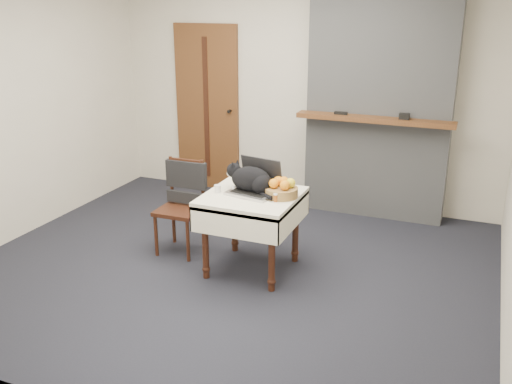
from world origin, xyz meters
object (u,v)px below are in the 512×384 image
at_px(laptop, 256,184).
at_px(cream_jar, 218,189).
at_px(chair, 183,193).
at_px(cat, 252,180).
at_px(door, 207,109).
at_px(fruit_basket, 282,189).
at_px(side_table, 252,207).
at_px(pill_bottle, 276,197).

relative_size(laptop, cream_jar, 6.88).
bearing_deg(chair, cat, -10.18).
distance_m(door, chair, 1.92).
relative_size(laptop, cat, 0.88).
bearing_deg(fruit_basket, side_table, -168.70).
bearing_deg(pill_bottle, cat, 151.71).
height_order(side_table, fruit_basket, fruit_basket).
bearing_deg(laptop, side_table, -89.44).
xyz_separation_m(laptop, cat, (-0.03, -0.01, 0.04)).
height_order(door, chair, door).
distance_m(door, cream_jar, 2.30).
distance_m(laptop, fruit_basket, 0.24).
relative_size(door, pill_bottle, 27.19).
height_order(laptop, cream_jar, laptop).
xyz_separation_m(door, fruit_basket, (1.65, -1.89, -0.24)).
height_order(pill_bottle, chair, chair).
relative_size(cream_jar, chair, 0.07).
height_order(door, fruit_basket, door).
distance_m(door, side_table, 2.42).
distance_m(laptop, pill_bottle, 0.29).
relative_size(side_table, cat, 1.53).
distance_m(pill_bottle, chair, 1.07).
bearing_deg(chair, pill_bottle, -15.64).
xyz_separation_m(side_table, cream_jar, (-0.29, -0.06, 0.15)).
relative_size(fruit_basket, chair, 0.32).
xyz_separation_m(side_table, fruit_basket, (0.25, 0.05, 0.18)).
distance_m(door, pill_bottle, 2.63).
relative_size(pill_bottle, fruit_basket, 0.26).
bearing_deg(cream_jar, laptop, 22.08).
distance_m(cat, pill_bottle, 0.32).
xyz_separation_m(laptop, pill_bottle, (0.24, -0.15, -0.03)).
xyz_separation_m(cream_jar, fruit_basket, (0.54, 0.11, 0.03)).
bearing_deg(cream_jar, fruit_basket, 11.41).
bearing_deg(fruit_basket, cat, 178.97).
xyz_separation_m(cat, chair, (-0.75, 0.12, -0.25)).
bearing_deg(fruit_basket, door, 131.17).
xyz_separation_m(cat, fruit_basket, (0.27, -0.00, -0.05)).
bearing_deg(door, laptop, -53.03).
relative_size(cat, chair, 0.58).
xyz_separation_m(door, pill_bottle, (1.65, -2.03, -0.26)).
relative_size(cream_jar, fruit_basket, 0.23).
distance_m(cat, fruit_basket, 0.28).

